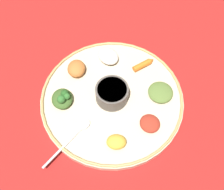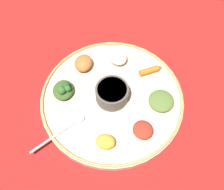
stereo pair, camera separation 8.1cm
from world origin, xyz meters
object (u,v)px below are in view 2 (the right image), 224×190
center_bowl (112,93)px  carrot_near_spoon (151,70)px  greens_pile (64,89)px  spoon (67,128)px

center_bowl → carrot_near_spoon: center_bowl is taller
greens_pile → spoon: bearing=-17.6°
carrot_near_spoon → spoon: bearing=-77.8°
spoon → carrot_near_spoon: (-0.07, 0.31, 0.01)m
greens_pile → carrot_near_spoon: greens_pile is taller
center_bowl → carrot_near_spoon: 0.15m
spoon → greens_pile: size_ratio=1.98×
spoon → carrot_near_spoon: size_ratio=2.28×
center_bowl → carrot_near_spoon: size_ratio=1.25×
spoon → carrot_near_spoon: 0.32m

